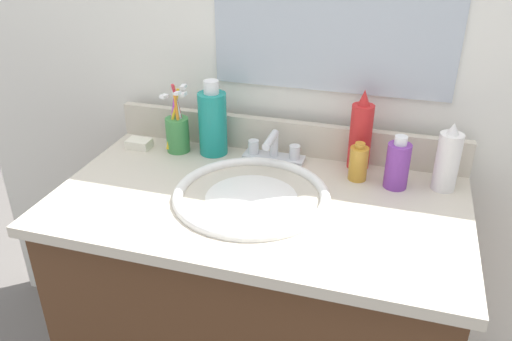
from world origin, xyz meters
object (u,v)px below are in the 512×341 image
bottle_cream_purple (397,165)px  bottle_mouthwash_teal (213,122)px  bottle_oil_amber (358,163)px  soap_bar (139,144)px  bottle_spray_red (361,134)px  faucet (273,151)px  cup_green (177,132)px  bottle_lotion_white (448,160)px

bottle_cream_purple → bottle_mouthwash_teal: bearing=174.0°
bottle_cream_purple → bottle_mouthwash_teal: 0.48m
bottle_oil_amber → soap_bar: 0.59m
bottle_spray_red → bottle_mouthwash_teal: 0.38m
faucet → bottle_cream_purple: 0.32m
bottle_cream_purple → cup_green: cup_green is taller
bottle_cream_purple → faucet: bearing=171.2°
bottle_spray_red → bottle_oil_amber: bearing=-84.4°
bottle_lotion_white → cup_green: bearing=179.0°
bottle_cream_purple → bottle_oil_amber: bearing=172.3°
faucet → bottle_lotion_white: size_ratio=0.97×
bottle_spray_red → bottle_mouthwash_teal: (-0.38, -0.03, -0.00)m
bottle_oil_amber → soap_bar: bottle_oil_amber is taller
bottle_oil_amber → bottle_spray_red: bottle_spray_red is taller
faucet → bottle_spray_red: (0.21, 0.03, 0.06)m
faucet → bottle_lotion_white: bearing=-3.4°
bottle_spray_red → cup_green: bottle_spray_red is taller
faucet → soap_bar: bearing=-175.6°
bottle_oil_amber → bottle_spray_red: 0.08m
cup_green → soap_bar: size_ratio=2.93×
faucet → bottle_mouthwash_teal: size_ratio=0.80×
bottle_oil_amber → cup_green: (-0.48, 0.02, 0.01)m
bottle_mouthwash_teal → cup_green: (-0.10, -0.02, -0.03)m
bottle_spray_red → soap_bar: bottle_spray_red is taller
faucet → bottle_oil_amber: size_ratio=1.67×
soap_bar → faucet: bearing=4.4°
faucet → bottle_lotion_white: bottle_lotion_white is taller
bottle_mouthwash_teal → soap_bar: size_ratio=3.13×
bottle_lotion_white → bottle_mouthwash_teal: 0.59m
bottle_oil_amber → bottle_mouthwash_teal: size_ratio=0.48×
bottle_lotion_white → bottle_cream_purple: bottle_lotion_white is taller
bottle_cream_purple → bottle_spray_red: bearing=141.0°
bottle_lotion_white → soap_bar: 0.79m
bottle_lotion_white → cup_green: 0.68m
bottle_lotion_white → bottle_mouthwash_teal: size_ratio=0.83×
soap_bar → bottle_lotion_white: bearing=0.2°
bottle_spray_red → bottle_cream_purple: 0.13m
bottle_lotion_white → cup_green: cup_green is taller
bottle_cream_purple → soap_bar: 0.68m
bottle_lotion_white → bottle_mouthwash_teal: (-0.58, 0.03, 0.01)m
bottle_lotion_white → soap_bar: bearing=-179.8°
faucet → cup_green: bearing=-177.0°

